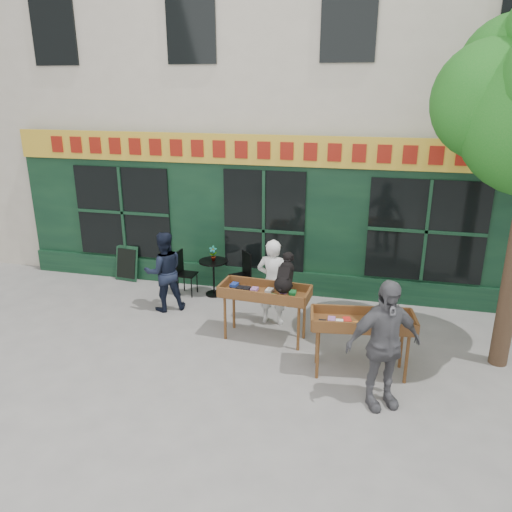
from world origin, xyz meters
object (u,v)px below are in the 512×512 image
object	(u,v)px
book_cart_center	(265,295)
woman	(273,282)
bistro_table	(214,271)
man_left	(164,272)
dog	(285,272)
man_right	(383,345)
book_cart_right	(362,324)

from	to	relation	value
book_cart_center	woman	bearing A→B (deg)	94.14
bistro_table	man_left	xyz separation A→B (m)	(-0.70, -0.90, 0.25)
book_cart_center	bistro_table	size ratio (longest dim) A/B	2.03
dog	man_left	size ratio (longest dim) A/B	0.38
woman	man_right	size ratio (longest dim) A/B	0.88
dog	book_cart_right	world-z (taller)	dog
book_cart_center	book_cart_right	size ratio (longest dim) A/B	0.98
dog	man_left	distance (m)	2.68
woman	bistro_table	distance (m)	1.78
book_cart_right	dog	bearing A→B (deg)	144.57
dog	woman	world-z (taller)	woman
bistro_table	man_left	distance (m)	1.17
woman	man_left	xyz separation A→B (m)	(-2.16, 0.08, -0.02)
book_cart_right	man_left	size ratio (longest dim) A/B	0.99
woman	man_left	size ratio (longest dim) A/B	1.02
woman	book_cart_right	size ratio (longest dim) A/B	1.03
bistro_table	book_cart_center	bearing A→B (deg)	-48.02
dog	man_right	size ratio (longest dim) A/B	0.32
woman	book_cart_center	bearing A→B (deg)	94.14
man_right	man_left	world-z (taller)	man_right
woman	bistro_table	world-z (taller)	woman
dog	book_cart_center	bearing A→B (deg)	176.01
book_cart_center	man_left	size ratio (longest dim) A/B	0.97
woman	book_cart_right	xyz separation A→B (m)	(1.66, -1.38, 0.01)
woman	bistro_table	size ratio (longest dim) A/B	2.13
man_right	man_left	size ratio (longest dim) A/B	1.17
bistro_table	man_right	bearing A→B (deg)	-42.23
man_right	book_cart_right	bearing A→B (deg)	83.81
book_cart_right	bistro_table	world-z (taller)	book_cart_right
man_right	bistro_table	bearing A→B (deg)	109.77
book_cart_right	man_left	world-z (taller)	man_left
book_cart_center	dog	world-z (taller)	dog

